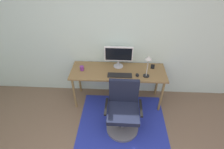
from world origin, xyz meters
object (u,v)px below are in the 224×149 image
at_px(desk, 118,74).
at_px(keyboard, 120,75).
at_px(computer_mouse, 137,75).
at_px(desk_lamp, 148,62).
at_px(monitor, 119,55).
at_px(office_chair, 123,112).
at_px(coffee_cup, 82,68).
at_px(cell_phone, 153,67).

distance_m(desk, keyboard, 0.17).
height_order(keyboard, computer_mouse, computer_mouse).
xyz_separation_m(desk, desk_lamp, (0.49, -0.13, 0.36)).
bearing_deg(desk, computer_mouse, -21.18).
xyz_separation_m(monitor, keyboard, (0.03, -0.29, -0.24)).
distance_m(keyboard, office_chair, 0.64).
bearing_deg(desk, desk_lamp, -15.03).
xyz_separation_m(desk, coffee_cup, (-0.66, -0.01, 0.12)).
height_order(keyboard, coffee_cup, coffee_cup).
xyz_separation_m(desk, computer_mouse, (0.34, -0.13, 0.09)).
bearing_deg(desk, cell_phone, 14.32).
bearing_deg(desk, office_chair, -80.93).
xyz_separation_m(coffee_cup, cell_phone, (1.31, 0.18, -0.04)).
bearing_deg(monitor, cell_phone, 1.45).
height_order(computer_mouse, desk_lamp, desk_lamp).
relative_size(desk, coffee_cup, 19.95).
bearing_deg(desk, coffee_cup, -179.11).
height_order(cell_phone, office_chair, office_chair).
xyz_separation_m(computer_mouse, office_chair, (-0.24, -0.52, -0.38)).
bearing_deg(office_chair, monitor, 97.99).
height_order(desk, monitor, monitor).
xyz_separation_m(keyboard, computer_mouse, (0.31, 0.01, 0.01)).
bearing_deg(cell_phone, desk, -153.51).
bearing_deg(keyboard, coffee_cup, 169.16).
bearing_deg(desk, keyboard, -77.84).
xyz_separation_m(keyboard, cell_phone, (0.62, 0.31, -0.00)).
distance_m(computer_mouse, cell_phone, 0.43).
height_order(desk, computer_mouse, computer_mouse).
relative_size(desk, desk_lamp, 4.26).
bearing_deg(computer_mouse, office_chair, -114.32).
relative_size(keyboard, computer_mouse, 4.13).
bearing_deg(office_chair, keyboard, 98.78).
relative_size(monitor, cell_phone, 3.70).
height_order(desk, office_chair, office_chair).
height_order(monitor, keyboard, monitor).
xyz_separation_m(coffee_cup, desk_lamp, (1.16, -0.12, 0.25)).
relative_size(computer_mouse, office_chair, 0.11).
distance_m(keyboard, cell_phone, 0.69).
height_order(coffee_cup, desk_lamp, desk_lamp).
bearing_deg(monitor, office_chair, -82.59).
bearing_deg(coffee_cup, desk, 0.89).
distance_m(monitor, desk_lamp, 0.57).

